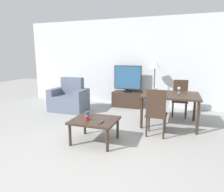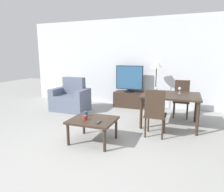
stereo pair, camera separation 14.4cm
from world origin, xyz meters
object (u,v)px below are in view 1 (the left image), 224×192
(coffee_table, at_px, (95,122))
(remote_primary, at_px, (101,122))
(tv_stand, at_px, (127,99))
(floor_lamp, at_px, (155,67))
(armchair, at_px, (69,99))
(cup_colored_far, at_px, (87,118))
(wine_glass_center, at_px, (156,89))
(wine_glass_left, at_px, (179,89))
(dining_chair_far, at_px, (180,97))
(cup_white_near, at_px, (87,114))
(dining_table, at_px, (170,97))
(dining_chair_near, at_px, (156,111))
(tv, at_px, (128,79))

(coffee_table, xyz_separation_m, remote_primary, (0.18, -0.15, 0.06))
(tv_stand, xyz_separation_m, remote_primary, (0.27, -2.90, 0.21))
(coffee_table, bearing_deg, floor_lamp, 74.37)
(armchair, distance_m, floor_lamp, 2.63)
(cup_colored_far, bearing_deg, tv_stand, 89.35)
(coffee_table, height_order, remote_primary, remote_primary)
(remote_primary, bearing_deg, cup_colored_far, 167.61)
(floor_lamp, height_order, wine_glass_center, floor_lamp)
(armchair, distance_m, wine_glass_left, 3.03)
(tv_stand, xyz_separation_m, coffee_table, (0.09, -2.75, 0.15))
(dining_chair_far, relative_size, cup_white_near, 10.54)
(coffee_table, xyz_separation_m, floor_lamp, (0.74, 2.64, 0.86))
(dining_chair_far, height_order, cup_colored_far, dining_chair_far)
(tv_stand, bearing_deg, remote_primary, -84.70)
(cup_colored_far, bearing_deg, armchair, 128.01)
(coffee_table, xyz_separation_m, dining_chair_far, (1.46, 2.25, 0.13))
(tv_stand, xyz_separation_m, dining_table, (1.33, -1.32, 0.41))
(tv_stand, height_order, floor_lamp, floor_lamp)
(dining_table, bearing_deg, coffee_table, -131.04)
(dining_chair_far, xyz_separation_m, cup_white_near, (-1.67, -2.12, -0.03))
(dining_chair_near, height_order, wine_glass_left, dining_chair_near)
(armchair, xyz_separation_m, wine_glass_center, (2.48, -0.34, 0.49))
(dining_chair_far, bearing_deg, dining_chair_near, -104.90)
(cup_white_near, xyz_separation_m, wine_glass_left, (1.63, 1.47, 0.34))
(armchair, height_order, remote_primary, armchair)
(dining_chair_far, height_order, cup_white_near, dining_chair_far)
(dining_chair_near, bearing_deg, cup_white_near, -158.58)
(tv_stand, bearing_deg, wine_glass_left, -37.49)
(dining_chair_far, relative_size, wine_glass_center, 6.47)
(cup_white_near, bearing_deg, cup_colored_far, -66.39)
(dining_chair_near, bearing_deg, wine_glass_center, 97.66)
(tv, distance_m, floor_lamp, 0.91)
(tv, height_order, wine_glass_center, tv)
(dining_chair_near, distance_m, wine_glass_left, 1.11)
(dining_chair_near, height_order, cup_colored_far, dining_chair_near)
(wine_glass_left, distance_m, wine_glass_center, 0.53)
(dining_table, bearing_deg, tv, 135.18)
(coffee_table, distance_m, dining_chair_far, 2.69)
(armchair, xyz_separation_m, tv, (1.48, 0.98, 0.54))
(dining_chair_near, xyz_separation_m, wine_glass_left, (0.39, 0.99, 0.31))
(dining_table, height_order, wine_glass_left, wine_glass_left)
(coffee_table, bearing_deg, cup_white_near, 149.02)
(wine_glass_center, bearing_deg, tv, 127.06)
(dining_table, distance_m, floor_lamp, 1.44)
(dining_table, xyz_separation_m, cup_white_near, (-1.45, -1.30, -0.16))
(cup_colored_far, distance_m, wine_glass_center, 1.86)
(floor_lamp, bearing_deg, cup_white_near, -110.64)
(wine_glass_center, bearing_deg, dining_table, 0.90)
(dining_chair_near, distance_m, wine_glass_center, 0.88)
(coffee_table, height_order, dining_table, dining_table)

